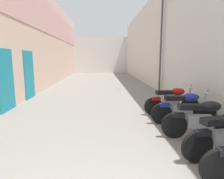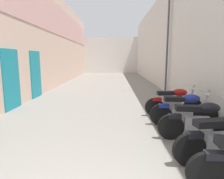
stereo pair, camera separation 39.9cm
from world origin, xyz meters
name	(u,v)px [view 1 (the left image)]	position (x,y,z in m)	size (l,w,h in m)	color
ground_plane	(101,91)	(0.00, 9.63, 0.00)	(39.26, 39.26, 0.00)	gray
building_left	(45,39)	(-3.52, 11.56, 3.07)	(0.45, 23.26, 6.10)	beige
building_right	(153,43)	(3.53, 11.63, 2.89)	(0.45, 23.26, 5.78)	beige
building_far_end	(101,55)	(0.00, 24.26, 2.24)	(9.66, 2.00, 4.47)	silver
motorcycle_third	(202,118)	(2.39, 2.87, 0.50)	(1.85, 0.58, 1.04)	black
motorcycle_fourth	(184,107)	(2.39, 3.86, 0.50)	(1.85, 0.58, 1.04)	black
motorcycle_fifth	(172,100)	(2.39, 4.77, 0.50)	(1.85, 0.58, 1.04)	black
street_lamp	(160,36)	(3.10, 8.81, 3.00)	(0.79, 0.18, 5.18)	#47474C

